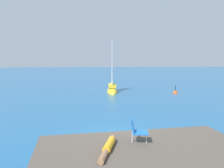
% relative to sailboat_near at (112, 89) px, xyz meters
% --- Properties ---
extents(ground_plane, '(160.00, 160.00, 0.00)m').
position_rel_sailboat_near_xyz_m(ground_plane, '(-1.33, -14.26, -0.34)').
color(ground_plane, '#236093').
extents(boulder_seaward, '(1.40, 1.24, 0.67)m').
position_rel_sailboat_near_xyz_m(boulder_seaward, '(-0.03, -16.39, -0.34)').
color(boulder_seaward, '#4B4D40').
rests_on(boulder_seaward, ground).
extents(boulder_inland, '(1.87, 1.75, 1.15)m').
position_rel_sailboat_near_xyz_m(boulder_inland, '(-2.16, -15.68, -0.34)').
color(boulder_inland, '#4F5345').
rests_on(boulder_inland, ground).
extents(sailboat_near, '(1.26, 3.44, 6.32)m').
position_rel_sailboat_near_xyz_m(sailboat_near, '(0.00, 0.00, 0.00)').
color(sailboat_near, yellow).
rests_on(sailboat_near, ground).
extents(person_sunbather, '(0.69, 1.71, 0.25)m').
position_rel_sailboat_near_xyz_m(person_sunbather, '(-2.01, -17.92, 0.83)').
color(person_sunbather, gold).
rests_on(person_sunbather, shore_ledge).
extents(beach_chair, '(0.67, 0.58, 0.80)m').
position_rel_sailboat_near_xyz_m(beach_chair, '(-1.01, -17.38, 1.16)').
color(beach_chair, blue).
rests_on(beach_chair, shore_ledge).
extents(marker_buoy, '(0.56, 0.56, 1.13)m').
position_rel_sailboat_near_xyz_m(marker_buoy, '(6.81, -1.31, -0.34)').
color(marker_buoy, '#EA5114').
rests_on(marker_buoy, ground).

